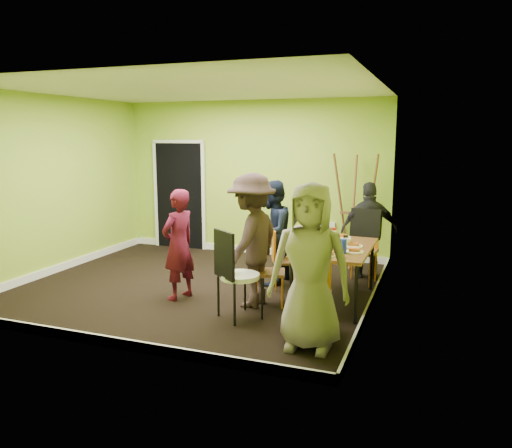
% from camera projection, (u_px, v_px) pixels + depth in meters
% --- Properties ---
extents(ground, '(5.00, 5.00, 0.00)m').
position_uv_depth(ground, '(198.00, 286.00, 7.29)').
color(ground, black).
rests_on(ground, ground).
extents(room_walls, '(5.04, 4.54, 2.82)m').
position_uv_depth(room_walls, '(197.00, 219.00, 7.16)').
color(room_walls, '#9DBF31').
rests_on(room_walls, ground).
extents(dining_table, '(0.90, 1.50, 0.75)m').
position_uv_depth(dining_table, '(335.00, 251.00, 6.49)').
color(dining_table, black).
rests_on(dining_table, ground).
extents(chair_left_far, '(0.47, 0.47, 0.86)m').
position_uv_depth(chair_left_far, '(280.00, 256.00, 7.10)').
color(chair_left_far, orange).
rests_on(chair_left_far, ground).
extents(chair_left_near, '(0.47, 0.47, 0.92)m').
position_uv_depth(chair_left_near, '(264.00, 266.00, 6.43)').
color(chair_left_near, orange).
rests_on(chair_left_near, ground).
extents(chair_back_end, '(0.49, 0.56, 1.09)m').
position_uv_depth(chair_back_end, '(365.00, 230.00, 7.49)').
color(chair_back_end, orange).
rests_on(chair_back_end, ground).
extents(chair_front_end, '(0.47, 0.47, 0.96)m').
position_uv_depth(chair_front_end, '(313.00, 289.00, 5.37)').
color(chair_front_end, orange).
rests_on(chair_front_end, ground).
extents(chair_bentwood, '(0.59, 0.59, 1.09)m').
position_uv_depth(chair_bentwood, '(234.00, 270.00, 5.89)').
color(chair_bentwood, black).
rests_on(chair_bentwood, ground).
extents(easel, '(0.76, 0.71, 1.89)m').
position_uv_depth(easel, '(355.00, 211.00, 8.34)').
color(easel, brown).
rests_on(easel, ground).
extents(plate_near_left, '(0.24, 0.24, 0.01)m').
position_uv_depth(plate_near_left, '(325.00, 238.00, 6.97)').
color(plate_near_left, white).
rests_on(plate_near_left, dining_table).
extents(plate_near_right, '(0.26, 0.26, 0.01)m').
position_uv_depth(plate_near_right, '(305.00, 251.00, 6.20)').
color(plate_near_right, white).
rests_on(plate_near_right, dining_table).
extents(plate_far_back, '(0.23, 0.23, 0.01)m').
position_uv_depth(plate_far_back, '(343.00, 237.00, 7.04)').
color(plate_far_back, white).
rests_on(plate_far_back, dining_table).
extents(plate_far_front, '(0.21, 0.21, 0.01)m').
position_uv_depth(plate_far_front, '(328.00, 255.00, 5.99)').
color(plate_far_front, white).
rests_on(plate_far_front, dining_table).
extents(plate_wall_back, '(0.25, 0.25, 0.01)m').
position_uv_depth(plate_wall_back, '(353.00, 246.00, 6.49)').
color(plate_wall_back, white).
rests_on(plate_wall_back, dining_table).
extents(plate_wall_front, '(0.22, 0.22, 0.01)m').
position_uv_depth(plate_wall_front, '(354.00, 252.00, 6.16)').
color(plate_wall_front, white).
rests_on(plate_wall_front, dining_table).
extents(thermos, '(0.07, 0.07, 0.21)m').
position_uv_depth(thermos, '(333.00, 238.00, 6.50)').
color(thermos, white).
rests_on(thermos, dining_table).
extents(blue_bottle, '(0.07, 0.07, 0.18)m').
position_uv_depth(blue_bottle, '(344.00, 246.00, 6.09)').
color(blue_bottle, '#182BB7').
rests_on(blue_bottle, dining_table).
extents(orange_bottle, '(0.04, 0.04, 0.08)m').
position_uv_depth(orange_bottle, '(327.00, 241.00, 6.62)').
color(orange_bottle, orange).
rests_on(orange_bottle, dining_table).
extents(glass_mid, '(0.06, 0.06, 0.10)m').
position_uv_depth(glass_mid, '(333.00, 239.00, 6.70)').
color(glass_mid, black).
rests_on(glass_mid, dining_table).
extents(glass_back, '(0.06, 0.06, 0.09)m').
position_uv_depth(glass_back, '(346.00, 238.00, 6.77)').
color(glass_back, black).
rests_on(glass_back, dining_table).
extents(glass_front, '(0.06, 0.06, 0.10)m').
position_uv_depth(glass_front, '(341.00, 253.00, 5.90)').
color(glass_front, black).
rests_on(glass_front, dining_table).
extents(cup_a, '(0.12, 0.12, 0.09)m').
position_uv_depth(cup_a, '(316.00, 246.00, 6.32)').
color(cup_a, white).
rests_on(cup_a, dining_table).
extents(cup_b, '(0.10, 0.10, 0.10)m').
position_uv_depth(cup_b, '(347.00, 242.00, 6.52)').
color(cup_b, white).
rests_on(cup_b, dining_table).
extents(person_standing, '(0.49, 0.62, 1.48)m').
position_uv_depth(person_standing, '(179.00, 245.00, 6.63)').
color(person_standing, '#510D22').
rests_on(person_standing, ground).
extents(person_left_far, '(0.62, 0.77, 1.53)m').
position_uv_depth(person_left_far, '(272.00, 233.00, 7.30)').
color(person_left_far, black).
rests_on(person_left_far, ground).
extents(person_left_near, '(0.76, 1.17, 1.71)m').
position_uv_depth(person_left_near, '(252.00, 240.00, 6.35)').
color(person_left_near, '#322321').
rests_on(person_left_near, ground).
extents(person_back_end, '(0.94, 0.64, 1.48)m').
position_uv_depth(person_back_end, '(369.00, 230.00, 7.65)').
color(person_back_end, black).
rests_on(person_back_end, ground).
extents(person_front_end, '(0.86, 0.58, 1.72)m').
position_uv_depth(person_front_end, '(310.00, 267.00, 5.05)').
color(person_front_end, gray).
rests_on(person_front_end, ground).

